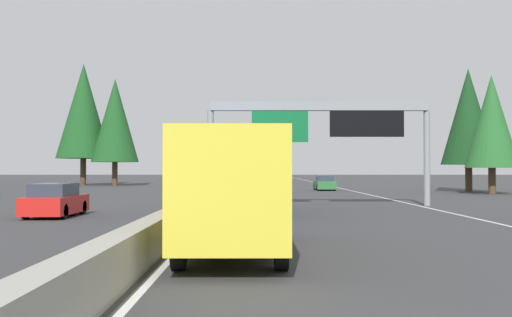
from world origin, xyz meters
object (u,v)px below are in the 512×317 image
at_px(pickup_distant_a, 271,175).
at_px(minivan_far_center, 253,178).
at_px(conifer_left_mid, 83,111).
at_px(sedan_distant_b, 325,183).
at_px(sign_gantry_overhead, 322,123).
at_px(box_truck_far_left, 234,189).
at_px(conifer_right_near, 492,122).
at_px(conifer_right_mid, 468,117).
at_px(sedan_near_center, 270,176).
at_px(bus_far_right, 242,177).
at_px(conifer_left_far, 115,120).
at_px(oncoming_near, 55,201).

height_order(pickup_distant_a, minivan_far_center, pickup_distant_a).
bearing_deg(conifer_left_mid, sedan_distant_b, -123.37).
distance_m(sign_gantry_overhead, box_truck_far_left, 20.18).
bearing_deg(conifer_right_near, box_truck_far_left, 150.36).
bearing_deg(conifer_right_mid, sedan_distant_b, 73.86).
bearing_deg(pickup_distant_a, sedan_near_center, 0.24).
height_order(bus_far_right, conifer_right_mid, conifer_right_mid).
height_order(sign_gantry_overhead, box_truck_far_left, sign_gantry_overhead).
bearing_deg(sign_gantry_overhead, pickup_distant_a, 0.51).
bearing_deg(minivan_far_center, sedan_near_center, -4.69).
distance_m(pickup_distant_a, conifer_right_near, 64.65).
xyz_separation_m(sign_gantry_overhead, conifer_right_near, (16.36, -16.02, 1.36)).
xyz_separation_m(sign_gantry_overhead, sedan_near_center, (84.75, 0.73, -4.03)).
bearing_deg(conifer_left_mid, conifer_right_mid, -118.59).
relative_size(bus_far_right, sedan_near_center, 2.61).
xyz_separation_m(pickup_distant_a, conifer_left_far, (-35.96, 20.75, 7.31)).
bearing_deg(sedan_near_center, conifer_right_mid, -165.16).
bearing_deg(conifer_left_far, sedan_distant_b, -124.98).
relative_size(sign_gantry_overhead, conifer_left_mid, 0.80).
distance_m(box_truck_far_left, bus_far_right, 14.60).
relative_size(oncoming_near, conifer_left_mid, 0.28).
relative_size(pickup_distant_a, conifer_left_far, 0.41).
bearing_deg(oncoming_near, bus_far_right, 109.58).
bearing_deg(pickup_distant_a, conifer_left_mid, 143.32).
xyz_separation_m(bus_far_right, sedan_near_center, (89.61, -3.72, -1.03)).
bearing_deg(conifer_left_mid, conifer_left_far, -113.61).
relative_size(sign_gantry_overhead, box_truck_far_left, 1.49).
distance_m(bus_far_right, sedan_distant_b, 31.27).
xyz_separation_m(sedan_distant_b, conifer_right_mid, (-3.73, -12.90, 6.25)).
height_order(minivan_far_center, conifer_right_mid, conifer_right_mid).
height_order(oncoming_near, conifer_right_near, conifer_right_near).
bearing_deg(box_truck_far_left, conifer_left_far, 15.39).
distance_m(sign_gantry_overhead, oncoming_near, 15.36).
xyz_separation_m(oncoming_near, conifer_left_mid, (52.38, 13.38, 8.91)).
xyz_separation_m(sedan_distant_b, sedan_near_center, (59.27, 3.79, 0.00)).
bearing_deg(sedan_near_center, box_truck_far_left, 178.01).
bearing_deg(sedan_distant_b, oncoming_near, 154.74).
distance_m(conifer_right_mid, conifer_left_mid, 47.87).
relative_size(bus_far_right, conifer_left_far, 0.85).
distance_m(sedan_near_center, conifer_left_far, 47.54).
distance_m(bus_far_right, conifer_left_mid, 54.54).
bearing_deg(bus_far_right, minivan_far_center, -0.45).
bearing_deg(pickup_distant_a, minivan_far_center, 174.44).
height_order(sign_gantry_overhead, conifer_left_mid, conifer_left_mid).
xyz_separation_m(conifer_right_near, conifer_left_far, (26.27, 37.47, 2.16)).
bearing_deg(oncoming_near, conifer_left_mid, -165.68).
relative_size(pickup_distant_a, conifer_right_near, 0.56).
bearing_deg(conifer_right_near, sedan_distant_b, 54.86).
xyz_separation_m(box_truck_far_left, oncoming_near, (11.69, 8.27, -0.93)).
bearing_deg(minivan_far_center, conifer_left_far, 94.81).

